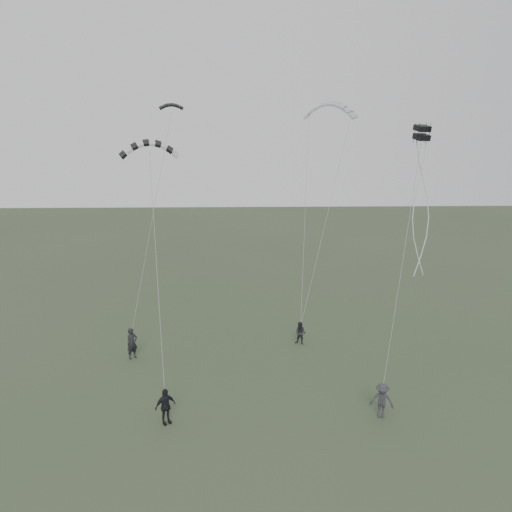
{
  "coord_description": "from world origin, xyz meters",
  "views": [
    {
      "loc": [
        0.06,
        -22.8,
        13.58
      ],
      "look_at": [
        0.96,
        5.75,
        6.48
      ],
      "focal_mm": 35.0,
      "sensor_mm": 36.0,
      "label": 1
    }
  ],
  "objects_px": {
    "flyer_right": "(300,333)",
    "kite_box": "(422,133)",
    "flyer_center": "(165,406)",
    "kite_striped": "(149,143)",
    "kite_pale_large": "(330,104)",
    "flyer_left": "(132,343)",
    "kite_dark_small": "(171,105)",
    "flyer_far": "(382,401)"
  },
  "relations": [
    {
      "from": "flyer_right",
      "to": "kite_box",
      "type": "xyz_separation_m",
      "value": [
        5.49,
        -4.32,
        12.81
      ]
    },
    {
      "from": "flyer_center",
      "to": "kite_striped",
      "type": "height_order",
      "value": "kite_striped"
    },
    {
      "from": "flyer_center",
      "to": "kite_pale_large",
      "type": "xyz_separation_m",
      "value": [
        10.43,
        17.42,
        14.76
      ]
    },
    {
      "from": "flyer_left",
      "to": "flyer_right",
      "type": "relative_size",
      "value": 1.29
    },
    {
      "from": "kite_pale_large",
      "to": "kite_striped",
      "type": "height_order",
      "value": "kite_pale_large"
    },
    {
      "from": "flyer_left",
      "to": "kite_dark_small",
      "type": "height_order",
      "value": "kite_dark_small"
    },
    {
      "from": "flyer_center",
      "to": "flyer_right",
      "type": "bearing_deg",
      "value": 14.58
    },
    {
      "from": "flyer_right",
      "to": "flyer_far",
      "type": "distance_m",
      "value": 9.28
    },
    {
      "from": "flyer_left",
      "to": "kite_striped",
      "type": "bearing_deg",
      "value": -83.85
    },
    {
      "from": "kite_striped",
      "to": "kite_box",
      "type": "bearing_deg",
      "value": -15.54
    },
    {
      "from": "kite_pale_large",
      "to": "kite_box",
      "type": "bearing_deg",
      "value": -54.32
    },
    {
      "from": "flyer_right",
      "to": "kite_box",
      "type": "relative_size",
      "value": 2.1
    },
    {
      "from": "kite_dark_small",
      "to": "kite_striped",
      "type": "relative_size",
      "value": 0.51
    },
    {
      "from": "flyer_left",
      "to": "kite_pale_large",
      "type": "height_order",
      "value": "kite_pale_large"
    },
    {
      "from": "flyer_far",
      "to": "kite_pale_large",
      "type": "xyz_separation_m",
      "value": [
        -0.04,
        17.22,
        14.77
      ]
    },
    {
      "from": "flyer_right",
      "to": "flyer_center",
      "type": "distance_m",
      "value": 11.75
    },
    {
      "from": "kite_dark_small",
      "to": "kite_box",
      "type": "bearing_deg",
      "value": -39.57
    },
    {
      "from": "kite_dark_small",
      "to": "kite_box",
      "type": "xyz_separation_m",
      "value": [
        13.86,
        -8.19,
        -1.77
      ]
    },
    {
      "from": "kite_striped",
      "to": "kite_box",
      "type": "relative_size",
      "value": 4.19
    },
    {
      "from": "kite_pale_large",
      "to": "kite_box",
      "type": "distance_m",
      "value": 13.16
    },
    {
      "from": "flyer_far",
      "to": "flyer_right",
      "type": "bearing_deg",
      "value": 127.13
    },
    {
      "from": "flyer_far",
      "to": "kite_dark_small",
      "type": "bearing_deg",
      "value": 150.44
    },
    {
      "from": "flyer_center",
      "to": "kite_dark_small",
      "type": "bearing_deg",
      "value": 58.21
    },
    {
      "from": "flyer_center",
      "to": "kite_striped",
      "type": "xyz_separation_m",
      "value": [
        -1.13,
        5.59,
        12.15
      ]
    },
    {
      "from": "flyer_center",
      "to": "kite_box",
      "type": "distance_m",
      "value": 18.76
    },
    {
      "from": "flyer_left",
      "to": "flyer_center",
      "type": "distance_m",
      "value": 7.85
    },
    {
      "from": "kite_pale_large",
      "to": "kite_striped",
      "type": "xyz_separation_m",
      "value": [
        -11.55,
        -11.84,
        -2.6
      ]
    },
    {
      "from": "flyer_right",
      "to": "flyer_center",
      "type": "xyz_separation_m",
      "value": [
        -7.53,
        -9.01,
        0.14
      ]
    },
    {
      "from": "flyer_left",
      "to": "kite_pale_large",
      "type": "distance_m",
      "value": 22.4
    },
    {
      "from": "kite_box",
      "to": "kite_striped",
      "type": "bearing_deg",
      "value": 159.23
    },
    {
      "from": "kite_dark_small",
      "to": "kite_box",
      "type": "height_order",
      "value": "kite_dark_small"
    },
    {
      "from": "kite_striped",
      "to": "kite_box",
      "type": "height_order",
      "value": "kite_box"
    },
    {
      "from": "flyer_center",
      "to": "flyer_far",
      "type": "height_order",
      "value": "flyer_center"
    },
    {
      "from": "flyer_center",
      "to": "kite_box",
      "type": "xyz_separation_m",
      "value": [
        13.02,
        4.69,
        12.66
      ]
    },
    {
      "from": "flyer_right",
      "to": "kite_pale_large",
      "type": "height_order",
      "value": "kite_pale_large"
    },
    {
      "from": "kite_striped",
      "to": "flyer_right",
      "type": "bearing_deg",
      "value": 9.66
    },
    {
      "from": "flyer_left",
      "to": "flyer_far",
      "type": "distance_m",
      "value": 15.25
    },
    {
      "from": "kite_box",
      "to": "flyer_center",
      "type": "bearing_deg",
      "value": -177.33
    },
    {
      "from": "flyer_far",
      "to": "kite_striped",
      "type": "bearing_deg",
      "value": 173.81
    },
    {
      "from": "kite_box",
      "to": "kite_dark_small",
      "type": "bearing_deg",
      "value": 132.27
    },
    {
      "from": "kite_pale_large",
      "to": "kite_dark_small",
      "type": "bearing_deg",
      "value": -133.9
    },
    {
      "from": "flyer_right",
      "to": "kite_dark_small",
      "type": "bearing_deg",
      "value": -178.59
    }
  ]
}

